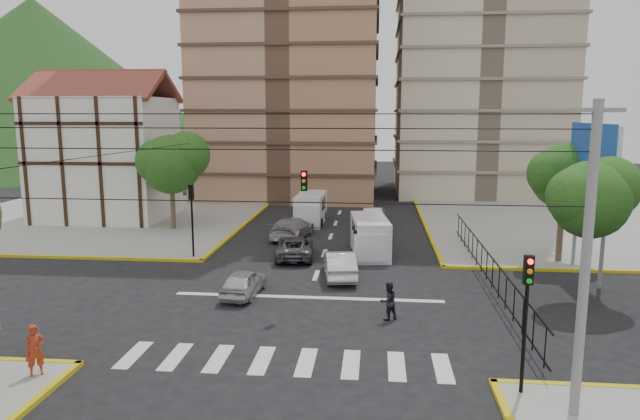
# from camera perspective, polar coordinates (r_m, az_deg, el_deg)

# --- Properties ---
(ground) EXTENTS (160.00, 160.00, 0.00)m
(ground) POSITION_cam_1_polar(r_m,az_deg,el_deg) (26.65, -1.53, -9.54)
(ground) COLOR black
(ground) RESTS_ON ground
(sidewalk_nw) EXTENTS (26.00, 26.00, 0.15)m
(sidewalk_nw) POSITION_cam_1_polar(r_m,az_deg,el_deg) (51.32, -21.30, -0.74)
(sidewalk_nw) COLOR gray
(sidewalk_nw) RESTS_ON ground
(sidewalk_ne) EXTENTS (26.00, 26.00, 0.15)m
(sidewalk_ne) POSITION_cam_1_polar(r_m,az_deg,el_deg) (48.79, 25.71, -1.55)
(sidewalk_ne) COLOR gray
(sidewalk_ne) RESTS_ON ground
(crosswalk_stripes) EXTENTS (12.00, 2.40, 0.01)m
(crosswalk_stripes) POSITION_cam_1_polar(r_m,az_deg,el_deg) (21.13, -3.62, -14.85)
(crosswalk_stripes) COLOR silver
(crosswalk_stripes) RESTS_ON ground
(stop_line) EXTENTS (13.00, 0.40, 0.01)m
(stop_line) POSITION_cam_1_polar(r_m,az_deg,el_deg) (27.78, -1.22, -8.72)
(stop_line) COLOR silver
(stop_line) RESTS_ON ground
(tudor_building) EXTENTS (10.80, 8.05, 12.23)m
(tudor_building) POSITION_cam_1_polar(r_m,az_deg,el_deg) (50.25, -20.65, 5.05)
(tudor_building) COLOR silver
(tudor_building) RESTS_ON ground
(distant_hill) EXTENTS (70.00, 70.00, 28.00)m
(distant_hill) POSITION_cam_1_polar(r_m,az_deg,el_deg) (111.48, -26.39, 11.39)
(distant_hill) COLOR #234517
(distant_hill) RESTS_ON ground
(park_fence) EXTENTS (0.10, 22.50, 1.66)m
(park_fence) POSITION_cam_1_polar(r_m,az_deg,el_deg) (31.29, 16.26, -7.00)
(park_fence) COLOR black
(park_fence) RESTS_ON ground
(billboard) EXTENTS (0.36, 6.20, 8.10)m
(billboard) POSITION_cam_1_polar(r_m,az_deg,el_deg) (33.07, 25.62, 3.92)
(billboard) COLOR slate
(billboard) RESTS_ON ground
(tree_park_a) EXTENTS (4.41, 3.60, 6.83)m
(tree_park_a) POSITION_cam_1_polar(r_m,az_deg,el_deg) (28.99, 25.58, 1.27)
(tree_park_a) COLOR #473828
(tree_park_a) RESTS_ON ground
(tree_park_c) EXTENTS (4.65, 3.80, 7.25)m
(tree_park_c) POSITION_cam_1_polar(r_m,az_deg,el_deg) (35.86, 23.37, 3.39)
(tree_park_c) COLOR #473828
(tree_park_c) RESTS_ON ground
(tree_tudor) EXTENTS (5.39, 4.40, 7.43)m
(tree_tudor) POSITION_cam_1_polar(r_m,az_deg,el_deg) (43.80, -14.56, 4.72)
(tree_tudor) COLOR #473828
(tree_tudor) RESTS_ON ground
(traffic_light_se) EXTENTS (0.28, 0.22, 4.40)m
(traffic_light_se) POSITION_cam_1_polar(r_m,az_deg,el_deg) (18.66, 19.95, -8.58)
(traffic_light_se) COLOR black
(traffic_light_se) RESTS_ON ground
(traffic_light_nw) EXTENTS (0.28, 0.22, 4.40)m
(traffic_light_nw) POSITION_cam_1_polar(r_m,az_deg,el_deg) (35.01, -12.71, 0.14)
(traffic_light_nw) COLOR black
(traffic_light_nw) RESTS_ON ground
(traffic_light_hanging) EXTENTS (18.00, 9.12, 0.92)m
(traffic_light_hanging) POSITION_cam_1_polar(r_m,az_deg,el_deg) (23.32, -2.22, 2.60)
(traffic_light_hanging) COLOR black
(traffic_light_hanging) RESTS_ON ground
(utility_pole_se) EXTENTS (1.40, 0.28, 9.00)m
(utility_pole_se) POSITION_cam_1_polar(r_m,az_deg,el_deg) (17.46, 25.05, -4.52)
(utility_pole_se) COLOR slate
(utility_pole_se) RESTS_ON ground
(van_right_lane) EXTENTS (2.64, 5.41, 2.34)m
(van_right_lane) POSITION_cam_1_polar(r_m,az_deg,el_deg) (35.49, 5.00, -2.77)
(van_right_lane) COLOR silver
(van_right_lane) RESTS_ON ground
(van_left_lane) EXTENTS (2.21, 5.29, 2.37)m
(van_left_lane) POSITION_cam_1_polar(r_m,az_deg,el_deg) (45.53, -0.96, 0.05)
(van_left_lane) COLOR silver
(van_left_lane) RESTS_ON ground
(car_silver_front_left) EXTENTS (1.84, 3.89, 1.28)m
(car_silver_front_left) POSITION_cam_1_polar(r_m,az_deg,el_deg) (28.16, -7.63, -7.19)
(car_silver_front_left) COLOR silver
(car_silver_front_left) RESTS_ON ground
(car_white_front_right) EXTENTS (2.18, 4.61, 1.46)m
(car_white_front_right) POSITION_cam_1_polar(r_m,az_deg,el_deg) (30.81, 1.98, -5.45)
(car_white_front_right) COLOR silver
(car_white_front_right) RESTS_ON ground
(car_grey_mid_left) EXTENTS (2.69, 4.98, 1.33)m
(car_grey_mid_left) POSITION_cam_1_polar(r_m,az_deg,el_deg) (35.00, -2.55, -3.72)
(car_grey_mid_left) COLOR #53545A
(car_grey_mid_left) RESTS_ON ground
(car_silver_rear_left) EXTENTS (2.93, 5.49, 1.51)m
(car_silver_rear_left) POSITION_cam_1_polar(r_m,az_deg,el_deg) (40.43, -2.84, -1.76)
(car_silver_rear_left) COLOR #ABABB0
(car_silver_rear_left) RESTS_ON ground
(car_darkgrey_mid_right) EXTENTS (2.37, 4.51, 1.46)m
(car_darkgrey_mid_right) POSITION_cam_1_polar(r_m,az_deg,el_deg) (40.94, 5.29, -1.68)
(car_darkgrey_mid_right) COLOR #28282B
(car_darkgrey_mid_right) RESTS_ON ground
(car_white_rear_right) EXTENTS (1.85, 4.25, 1.36)m
(car_white_rear_right) POSITION_cam_1_polar(r_m,az_deg,el_deg) (45.60, 5.38, -0.58)
(car_white_rear_right) COLOR silver
(car_white_rear_right) RESTS_ON ground
(pedestrian_sw_corner) EXTENTS (0.76, 0.71, 1.74)m
(pedestrian_sw_corner) POSITION_cam_1_polar(r_m,az_deg,el_deg) (21.61, -26.60, -12.42)
(pedestrian_sw_corner) COLOR #AC351A
(pedestrian_sw_corner) RESTS_ON sidewalk_sw
(pedestrian_crosswalk) EXTENTS (1.02, 0.98, 1.66)m
(pedestrian_crosswalk) POSITION_cam_1_polar(r_m,az_deg,el_deg) (24.85, 6.84, -9.03)
(pedestrian_crosswalk) COLOR black
(pedestrian_crosswalk) RESTS_ON ground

